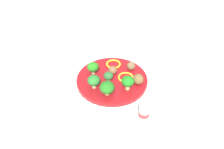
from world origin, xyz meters
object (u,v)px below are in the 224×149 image
at_px(meatball_near_rim, 138,79).
at_px(broccoli_floret_mid_right, 107,88).
at_px(plate, 112,80).
at_px(fork, 94,46).
at_px(broccoli_floret_far_rim, 94,81).
at_px(meatball_front_right, 131,66).
at_px(knife, 87,48).
at_px(meatball_far_rim, 113,70).
at_px(broccoli_floret_near_rim, 128,82).
at_px(broccoli_floret_back_right, 93,67).
at_px(napkin, 90,47).
at_px(pepper_ring_center, 126,77).
at_px(broccoli_floret_front_right, 108,76).
at_px(yogurt_bottle, 144,112).
at_px(pepper_ring_front_right, 113,64).

bearing_deg(meatball_near_rim, broccoli_floret_mid_right, -78.50).
xyz_separation_m(plate, fork, (-0.26, -0.02, -0.00)).
bearing_deg(plate, broccoli_floret_far_rim, -67.77).
relative_size(meatball_front_right, knife, 0.24).
xyz_separation_m(plate, broccoli_floret_mid_right, (0.08, -0.04, 0.04)).
distance_m(broccoli_floret_far_rim, meatball_far_rim, 0.11).
distance_m(plate, broccoli_floret_near_rim, 0.09).
distance_m(broccoli_floret_mid_right, knife, 0.34).
bearing_deg(meatball_front_right, broccoli_floret_back_right, -95.30).
relative_size(meatball_front_right, meatball_far_rim, 0.99).
xyz_separation_m(broccoli_floret_back_right, broccoli_floret_near_rim, (0.12, 0.10, 0.00)).
bearing_deg(meatball_far_rim, broccoli_floret_back_right, -105.92).
bearing_deg(fork, broccoli_floret_mid_right, -3.86).
xyz_separation_m(broccoli_floret_mid_right, knife, (-0.33, -0.01, -0.04)).
bearing_deg(broccoli_floret_back_right, broccoli_floret_near_rim, 40.53).
bearing_deg(knife, broccoli_floret_mid_right, 2.29).
xyz_separation_m(meatball_near_rim, napkin, (-0.32, -0.12, -0.03)).
distance_m(broccoli_floret_back_right, fork, 0.22).
height_order(pepper_ring_center, napkin, pepper_ring_center).
bearing_deg(meatball_front_right, broccoli_floret_front_right, -65.42).
relative_size(broccoli_floret_front_right, napkin, 0.26).
bearing_deg(meatball_far_rim, broccoli_floret_front_right, -33.98).
bearing_deg(meatball_near_rim, yogurt_bottle, -13.22).
height_order(broccoli_floret_front_right, broccoli_floret_near_rim, broccoli_floret_near_rim).
bearing_deg(meatball_front_right, napkin, -151.03).
height_order(broccoli_floret_near_rim, meatball_far_rim, broccoli_floret_near_rim).
relative_size(broccoli_floret_near_rim, yogurt_bottle, 0.77).
bearing_deg(napkin, pepper_ring_front_right, 19.84).
distance_m(broccoli_floret_near_rim, knife, 0.34).
xyz_separation_m(broccoli_floret_near_rim, pepper_ring_front_right, (-0.16, -0.01, -0.03)).
height_order(broccoli_floret_front_right, pepper_ring_center, broccoli_floret_front_right).
relative_size(broccoli_floret_far_rim, meatball_far_rim, 1.54).
bearing_deg(pepper_ring_center, broccoli_floret_near_rim, -11.65).
bearing_deg(meatball_near_rim, broccoli_floret_front_right, -110.15).
height_order(plate, knife, plate).
bearing_deg(knife, meatball_front_right, 33.32).
bearing_deg(pepper_ring_center, knife, -158.19).
xyz_separation_m(broccoli_floret_mid_right, meatball_near_rim, (-0.03, 0.13, -0.01)).
distance_m(meatball_far_rim, meatball_near_rim, 0.11).
relative_size(meatball_far_rim, napkin, 0.20).
height_order(meatball_near_rim, napkin, meatball_near_rim).
xyz_separation_m(meatball_far_rim, pepper_ring_front_right, (-0.06, 0.02, -0.01)).
bearing_deg(fork, napkin, -108.09).
xyz_separation_m(broccoli_floret_far_rim, meatball_front_right, (-0.07, 0.17, -0.02)).
distance_m(meatball_front_right, pepper_ring_center, 0.06).
relative_size(broccoli_floret_far_rim, fork, 0.44).
bearing_deg(broccoli_floret_back_right, meatball_far_rim, 74.08).
distance_m(plate, pepper_ring_front_right, 0.09).
xyz_separation_m(pepper_ring_center, knife, (-0.27, -0.11, -0.01)).
height_order(broccoli_floret_front_right, fork, broccoli_floret_front_right).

